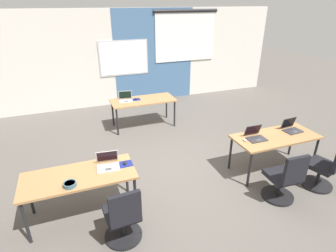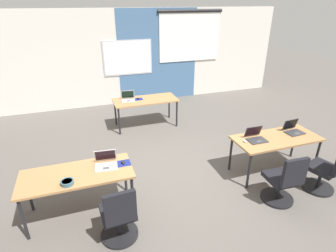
{
  "view_description": "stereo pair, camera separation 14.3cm",
  "coord_description": "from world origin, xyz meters",
  "px_view_note": "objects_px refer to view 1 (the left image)",
  "views": [
    {
      "loc": [
        -1.68,
        -4.06,
        3.0
      ],
      "look_at": [
        -0.07,
        0.24,
        0.86
      ],
      "focal_mm": 28.92,
      "sensor_mm": 36.0,
      "label": 1
    },
    {
      "loc": [
        -1.55,
        -4.11,
        3.0
      ],
      "look_at": [
        -0.07,
        0.24,
        0.86
      ],
      "focal_mm": 28.92,
      "sensor_mm": 36.0,
      "label": 2
    }
  ],
  "objects_px": {
    "laptop_near_left_inner": "(108,164)",
    "chair_near_right_inner": "(284,181)",
    "snack_bowl": "(70,184)",
    "desk_near_left": "(79,179)",
    "desk_far_center": "(143,102)",
    "mouse_near_right_inner": "(245,140)",
    "laptop_near_right_inner": "(255,136)",
    "desk_near_right": "(275,139)",
    "laptop_near_right_end": "(291,128)",
    "chair_near_left_inner": "(123,219)",
    "laptop_far_left": "(126,99)",
    "mouse_far_left": "(136,99)",
    "chair_near_right_end": "(325,169)",
    "mouse_near_left_inner": "(125,163)"
  },
  "relations": [
    {
      "from": "laptop_near_left_inner",
      "to": "chair_near_right_inner",
      "type": "height_order",
      "value": "laptop_near_left_inner"
    },
    {
      "from": "laptop_near_left_inner",
      "to": "snack_bowl",
      "type": "bearing_deg",
      "value": -145.58
    },
    {
      "from": "desk_near_left",
      "to": "chair_near_right_inner",
      "type": "relative_size",
      "value": 1.74
    },
    {
      "from": "desk_far_center",
      "to": "mouse_near_right_inner",
      "type": "distance_m",
      "value": 2.98
    },
    {
      "from": "laptop_near_right_inner",
      "to": "chair_near_right_inner",
      "type": "bearing_deg",
      "value": -90.71
    },
    {
      "from": "desk_near_right",
      "to": "laptop_near_right_end",
      "type": "distance_m",
      "value": 0.46
    },
    {
      "from": "desk_far_center",
      "to": "laptop_near_left_inner",
      "type": "distance_m",
      "value": 3.03
    },
    {
      "from": "chair_near_left_inner",
      "to": "laptop_far_left",
      "type": "xyz_separation_m",
      "value": [
        0.86,
        3.6,
        0.39
      ]
    },
    {
      "from": "snack_bowl",
      "to": "mouse_far_left",
      "type": "bearing_deg",
      "value": 61.12
    },
    {
      "from": "desk_near_left",
      "to": "desk_near_right",
      "type": "relative_size",
      "value": 1.0
    },
    {
      "from": "laptop_near_left_inner",
      "to": "laptop_far_left",
      "type": "bearing_deg",
      "value": 78.33
    },
    {
      "from": "desk_near_right",
      "to": "chair_near_left_inner",
      "type": "distance_m",
      "value": 3.13
    },
    {
      "from": "chair_near_right_inner",
      "to": "laptop_near_left_inner",
      "type": "bearing_deg",
      "value": -15.35
    },
    {
      "from": "chair_near_left_inner",
      "to": "laptop_near_right_inner",
      "type": "bearing_deg",
      "value": -167.05
    },
    {
      "from": "laptop_near_right_inner",
      "to": "desk_near_left",
      "type": "bearing_deg",
      "value": -177.95
    },
    {
      "from": "mouse_near_right_inner",
      "to": "desk_near_left",
      "type": "bearing_deg",
      "value": -179.27
    },
    {
      "from": "desk_far_center",
      "to": "chair_near_right_end",
      "type": "relative_size",
      "value": 1.74
    },
    {
      "from": "laptop_near_left_inner",
      "to": "snack_bowl",
      "type": "distance_m",
      "value": 0.63
    },
    {
      "from": "chair_near_right_inner",
      "to": "snack_bowl",
      "type": "bearing_deg",
      "value": -7.13
    },
    {
      "from": "chair_near_right_end",
      "to": "chair_near_right_inner",
      "type": "relative_size",
      "value": 1.0
    },
    {
      "from": "laptop_near_right_end",
      "to": "chair_near_right_end",
      "type": "relative_size",
      "value": 0.38
    },
    {
      "from": "laptop_near_left_inner",
      "to": "laptop_far_left",
      "type": "relative_size",
      "value": 0.98
    },
    {
      "from": "desk_near_right",
      "to": "chair_near_right_end",
      "type": "xyz_separation_m",
      "value": [
        0.44,
        -0.79,
        -0.28
      ]
    },
    {
      "from": "laptop_far_left",
      "to": "mouse_far_left",
      "type": "relative_size",
      "value": 3.46
    },
    {
      "from": "desk_near_left",
      "to": "snack_bowl",
      "type": "relative_size",
      "value": 9.01
    },
    {
      "from": "desk_near_right",
      "to": "chair_near_right_end",
      "type": "relative_size",
      "value": 1.74
    },
    {
      "from": "desk_near_left",
      "to": "laptop_far_left",
      "type": "xyz_separation_m",
      "value": [
        1.33,
        2.88,
        0.11
      ]
    },
    {
      "from": "laptop_far_left",
      "to": "chair_near_left_inner",
      "type": "bearing_deg",
      "value": -95.38
    },
    {
      "from": "mouse_near_left_inner",
      "to": "laptop_near_right_end",
      "type": "height_order",
      "value": "laptop_near_right_end"
    },
    {
      "from": "laptop_near_right_inner",
      "to": "mouse_far_left",
      "type": "distance_m",
      "value": 3.19
    },
    {
      "from": "desk_near_right",
      "to": "mouse_near_left_inner",
      "type": "relative_size",
      "value": 15.47
    },
    {
      "from": "desk_near_left",
      "to": "chair_near_right_end",
      "type": "distance_m",
      "value": 4.03
    },
    {
      "from": "desk_far_center",
      "to": "chair_near_right_inner",
      "type": "bearing_deg",
      "value": -70.04
    },
    {
      "from": "desk_far_center",
      "to": "laptop_near_left_inner",
      "type": "bearing_deg",
      "value": -115.8
    },
    {
      "from": "desk_near_left",
      "to": "laptop_near_right_inner",
      "type": "distance_m",
      "value": 3.08
    },
    {
      "from": "chair_near_left_inner",
      "to": "chair_near_right_end",
      "type": "distance_m",
      "value": 3.47
    },
    {
      "from": "snack_bowl",
      "to": "laptop_far_left",
      "type": "bearing_deg",
      "value": 64.96
    },
    {
      "from": "mouse_near_left_inner",
      "to": "chair_near_right_end",
      "type": "relative_size",
      "value": 0.11
    },
    {
      "from": "chair_near_left_inner",
      "to": "mouse_near_right_inner",
      "type": "distance_m",
      "value": 2.52
    },
    {
      "from": "desk_near_right",
      "to": "laptop_near_left_inner",
      "type": "distance_m",
      "value": 3.07
    },
    {
      "from": "desk_near_left",
      "to": "mouse_near_right_inner",
      "type": "relative_size",
      "value": 15.52
    },
    {
      "from": "desk_near_right",
      "to": "chair_near_right_inner",
      "type": "xyz_separation_m",
      "value": [
        -0.45,
        -0.79,
        -0.28
      ]
    },
    {
      "from": "laptop_far_left",
      "to": "mouse_far_left",
      "type": "height_order",
      "value": "laptop_far_left"
    },
    {
      "from": "snack_bowl",
      "to": "desk_near_right",
      "type": "bearing_deg",
      "value": 3.57
    },
    {
      "from": "chair_near_right_inner",
      "to": "laptop_near_right_inner",
      "type": "bearing_deg",
      "value": -88.75
    },
    {
      "from": "laptop_near_right_end",
      "to": "laptop_far_left",
      "type": "distance_m",
      "value": 3.82
    },
    {
      "from": "desk_near_left",
      "to": "chair_near_right_end",
      "type": "relative_size",
      "value": 1.74
    },
    {
      "from": "desk_near_right",
      "to": "mouse_far_left",
      "type": "xyz_separation_m",
      "value": [
        -1.92,
        2.87,
        0.08
      ]
    },
    {
      "from": "desk_near_left",
      "to": "laptop_near_left_inner",
      "type": "relative_size",
      "value": 4.44
    },
    {
      "from": "mouse_near_left_inner",
      "to": "laptop_near_right_inner",
      "type": "relative_size",
      "value": 0.31
    }
  ]
}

